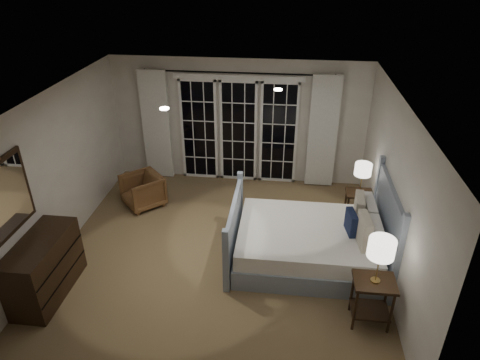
# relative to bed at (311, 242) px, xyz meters

# --- Properties ---
(floor) EXTENTS (5.00, 5.00, 0.00)m
(floor) POSITION_rel_bed_xyz_m (-1.41, 0.07, -0.34)
(floor) COLOR olive
(floor) RESTS_ON ground
(ceiling) EXTENTS (5.00, 5.00, 0.00)m
(ceiling) POSITION_rel_bed_xyz_m (-1.41, 0.07, 2.16)
(ceiling) COLOR white
(ceiling) RESTS_ON wall_back
(wall_left) EXTENTS (0.02, 5.00, 2.50)m
(wall_left) POSITION_rel_bed_xyz_m (-3.91, 0.07, 0.91)
(wall_left) COLOR silver
(wall_left) RESTS_ON floor
(wall_right) EXTENTS (0.02, 5.00, 2.50)m
(wall_right) POSITION_rel_bed_xyz_m (1.09, 0.07, 0.91)
(wall_right) COLOR silver
(wall_right) RESTS_ON floor
(wall_back) EXTENTS (5.00, 0.02, 2.50)m
(wall_back) POSITION_rel_bed_xyz_m (-1.41, 2.57, 0.91)
(wall_back) COLOR silver
(wall_back) RESTS_ON floor
(wall_front) EXTENTS (5.00, 0.02, 2.50)m
(wall_front) POSITION_rel_bed_xyz_m (-1.41, -2.43, 0.91)
(wall_front) COLOR silver
(wall_front) RESTS_ON floor
(french_doors) EXTENTS (2.50, 0.04, 2.20)m
(french_doors) POSITION_rel_bed_xyz_m (-1.41, 2.53, 0.75)
(french_doors) COLOR black
(french_doors) RESTS_ON wall_back
(curtain_rod) EXTENTS (3.50, 0.03, 0.03)m
(curtain_rod) POSITION_rel_bed_xyz_m (-1.41, 2.47, 1.91)
(curtain_rod) COLOR black
(curtain_rod) RESTS_ON wall_back
(curtain_left) EXTENTS (0.55, 0.10, 2.25)m
(curtain_left) POSITION_rel_bed_xyz_m (-3.06, 2.45, 0.81)
(curtain_left) COLOR white
(curtain_left) RESTS_ON curtain_rod
(curtain_right) EXTENTS (0.55, 0.10, 2.25)m
(curtain_right) POSITION_rel_bed_xyz_m (0.24, 2.45, 0.81)
(curtain_right) COLOR white
(curtain_right) RESTS_ON curtain_rod
(downlight_a) EXTENTS (0.12, 0.12, 0.01)m
(downlight_a) POSITION_rel_bed_xyz_m (-0.61, 0.67, 2.15)
(downlight_a) COLOR white
(downlight_a) RESTS_ON ceiling
(downlight_b) EXTENTS (0.12, 0.12, 0.01)m
(downlight_b) POSITION_rel_bed_xyz_m (-2.01, -0.33, 2.15)
(downlight_b) COLOR white
(downlight_b) RESTS_ON ceiling
(bed) EXTENTS (2.30, 1.65, 1.34)m
(bed) POSITION_rel_bed_xyz_m (0.00, 0.00, 0.00)
(bed) COLOR #8594A1
(bed) RESTS_ON floor
(nightstand_left) EXTENTS (0.52, 0.41, 0.67)m
(nightstand_left) POSITION_rel_bed_xyz_m (0.73, -1.17, 0.11)
(nightstand_left) COLOR black
(nightstand_left) RESTS_ON floor
(nightstand_right) EXTENTS (0.45, 0.36, 0.59)m
(nightstand_right) POSITION_rel_bed_xyz_m (0.85, 1.18, 0.05)
(nightstand_right) COLOR black
(nightstand_right) RESTS_ON floor
(lamp_left) EXTENTS (0.32, 0.32, 0.62)m
(lamp_left) POSITION_rel_bed_xyz_m (0.73, -1.17, 0.84)
(lamp_left) COLOR #AD8B45
(lamp_left) RESTS_ON nightstand_left
(lamp_right) EXTENTS (0.28, 0.28, 0.55)m
(lamp_right) POSITION_rel_bed_xyz_m (0.85, 1.18, 0.69)
(lamp_right) COLOR #AD8B45
(lamp_right) RESTS_ON nightstand_right
(armchair) EXTENTS (0.95, 0.95, 0.62)m
(armchair) POSITION_rel_bed_xyz_m (-3.06, 1.27, -0.03)
(armchair) COLOR brown
(armchair) RESTS_ON floor
(dresser) EXTENTS (0.53, 1.24, 0.88)m
(dresser) POSITION_rel_bed_xyz_m (-3.64, -1.15, 0.10)
(dresser) COLOR black
(dresser) RESTS_ON floor
(mirror) EXTENTS (0.05, 0.85, 1.00)m
(mirror) POSITION_rel_bed_xyz_m (-3.88, -1.15, 1.21)
(mirror) COLOR black
(mirror) RESTS_ON wall_left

